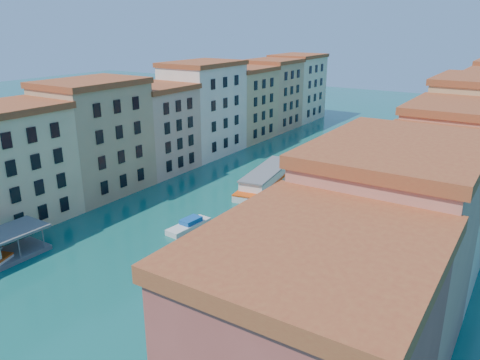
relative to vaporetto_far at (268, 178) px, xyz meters
name	(u,v)px	position (x,y,z in m)	size (l,w,h in m)	color
left_bank_palazzos	(186,116)	(-24.07, 6.01, 8.25)	(12.80, 128.40, 21.00)	beige
right_bank_palazzos	(464,152)	(31.93, 6.33, 8.29)	(12.80, 128.40, 21.00)	#963E34
quay	(406,197)	(23.93, 6.33, -0.96)	(4.00, 140.00, 1.00)	#ACA18B
restaurant_awnings	(302,299)	(24.12, -35.66, 1.53)	(3.20, 44.55, 3.12)	maroon
mooring_poles_right	(299,280)	(21.03, -29.87, -0.16)	(1.44, 54.24, 3.20)	brown
vaporetto_far	(268,178)	(0.00, 0.00, 0.00)	(8.34, 22.24, 3.23)	silver
gondola_fore	(206,245)	(5.74, -27.11, -1.04)	(3.83, 12.16, 2.46)	black
gondola_right	(201,274)	(9.97, -33.62, -1.04)	(1.31, 11.01, 2.20)	black
gondola_far	(348,183)	(12.75, 8.10, -1.06)	(3.10, 13.50, 1.92)	black
motorboat_mid	(189,225)	(-0.05, -23.47, -0.86)	(2.95, 7.60, 1.54)	silver
motorboat_far	(385,147)	(10.87, 38.11, -0.85)	(5.14, 7.77, 1.54)	silver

